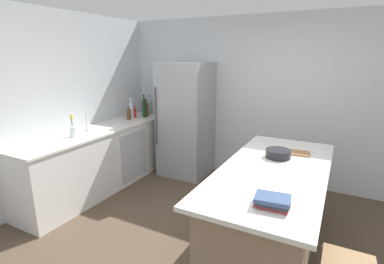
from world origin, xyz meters
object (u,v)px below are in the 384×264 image
(kitchen_island, at_px, (271,210))
(sink_faucet, at_px, (87,120))
(hot_sauce_bottle, at_px, (135,113))
(syrup_bottle, at_px, (129,114))
(flower_vase, at_px, (73,130))
(wine_bottle, at_px, (144,108))
(soda_bottle, at_px, (131,110))
(cookbook_stack, at_px, (272,201))
(cutting_board, at_px, (293,152))
(refrigerator, at_px, (186,120))
(gin_bottle, at_px, (150,107))
(vinegar_bottle, at_px, (145,108))
(mixing_bowl, at_px, (278,154))
(whiskey_bottle, at_px, (146,109))

(kitchen_island, height_order, sink_faucet, sink_faucet)
(hot_sauce_bottle, bearing_deg, syrup_bottle, -83.17)
(flower_vase, distance_m, syrup_bottle, 1.20)
(wine_bottle, height_order, soda_bottle, wine_bottle)
(cookbook_stack, bearing_deg, cutting_board, 92.74)
(refrigerator, relative_size, cutting_board, 5.39)
(kitchen_island, distance_m, gin_bottle, 3.17)
(vinegar_bottle, relative_size, wine_bottle, 0.74)
(gin_bottle, bearing_deg, vinegar_bottle, -119.57)
(cookbook_stack, bearing_deg, mixing_bowl, 99.69)
(vinegar_bottle, height_order, cookbook_stack, vinegar_bottle)
(flower_vase, relative_size, wine_bottle, 0.78)
(hot_sauce_bottle, xyz_separation_m, cutting_board, (2.79, -0.69, -0.08))
(gin_bottle, height_order, cookbook_stack, gin_bottle)
(syrup_bottle, bearing_deg, cutting_board, -10.21)
(sink_faucet, bearing_deg, kitchen_island, -3.68)
(sink_faucet, distance_m, flower_vase, 0.33)
(vinegar_bottle, bearing_deg, hot_sauce_bottle, -89.05)
(refrigerator, bearing_deg, gin_bottle, 168.79)
(kitchen_island, xyz_separation_m, vinegar_bottle, (-2.70, 1.54, 0.58))
(sink_faucet, bearing_deg, whiskey_bottle, 84.79)
(refrigerator, distance_m, sink_faucet, 1.58)
(syrup_bottle, bearing_deg, kitchen_island, -21.52)
(vinegar_bottle, xyz_separation_m, syrup_bottle, (0.03, -0.48, -0.03))
(vinegar_bottle, xyz_separation_m, soda_bottle, (0.01, -0.40, 0.03))
(soda_bottle, distance_m, mixing_bowl, 2.78)
(whiskey_bottle, xyz_separation_m, wine_bottle, (0.02, -0.09, 0.04))
(syrup_bottle, xyz_separation_m, mixing_bowl, (2.64, -0.73, -0.05))
(kitchen_island, height_order, hot_sauce_bottle, hot_sauce_bottle)
(kitchen_island, relative_size, mixing_bowl, 8.29)
(refrigerator, xyz_separation_m, flower_vase, (-0.84, -1.60, 0.09))
(whiskey_bottle, xyz_separation_m, syrup_bottle, (-0.09, -0.38, -0.03))
(refrigerator, height_order, mixing_bowl, refrigerator)
(wine_bottle, distance_m, hot_sauce_bottle, 0.18)
(flower_vase, height_order, mixing_bowl, flower_vase)
(gin_bottle, bearing_deg, refrigerator, -11.21)
(wine_bottle, xyz_separation_m, mixing_bowl, (2.53, -1.02, -0.12))
(refrigerator, distance_m, cutting_board, 2.09)
(soda_bottle, relative_size, mixing_bowl, 1.43)
(wine_bottle, bearing_deg, cutting_board, -16.46)
(sink_faucet, bearing_deg, flower_vase, -76.83)
(syrup_bottle, height_order, cutting_board, syrup_bottle)
(cookbook_stack, bearing_deg, gin_bottle, 139.54)
(vinegar_bottle, bearing_deg, whiskey_bottle, -42.60)
(refrigerator, relative_size, soda_bottle, 5.02)
(gin_bottle, xyz_separation_m, cutting_board, (2.74, -1.07, -0.13))
(wine_bottle, distance_m, mixing_bowl, 2.73)
(sink_faucet, bearing_deg, mixing_bowl, 3.21)
(mixing_bowl, xyz_separation_m, cutting_board, (0.12, 0.23, -0.04))
(wine_bottle, height_order, cutting_board, wine_bottle)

